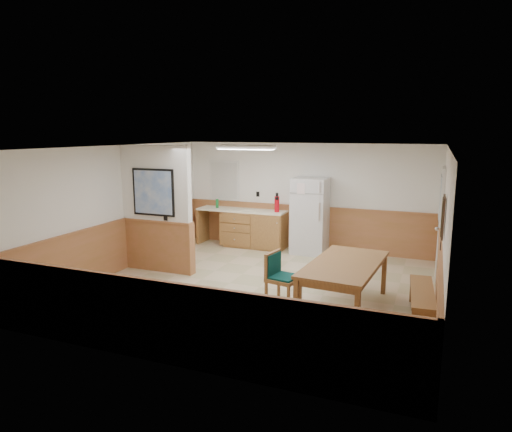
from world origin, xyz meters
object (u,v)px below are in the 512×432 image
at_px(dining_chair, 279,274).
at_px(fire_extinguisher, 277,204).
at_px(refrigerator, 310,216).
at_px(dining_table, 345,268).
at_px(soap_bottle, 217,203).
at_px(dining_bench, 422,297).

height_order(dining_chair, fire_extinguisher, fire_extinguisher).
distance_m(refrigerator, dining_chair, 3.27).
distance_m(dining_table, soap_bottle, 4.89).
distance_m(dining_table, dining_chair, 1.06).
bearing_deg(dining_table, fire_extinguisher, 129.87).
xyz_separation_m(dining_bench, fire_extinguisher, (-3.35, 3.09, 0.76)).
xyz_separation_m(dining_bench, dining_chair, (-2.19, -0.17, 0.15)).
xyz_separation_m(refrigerator, fire_extinguisher, (-0.81, 0.02, 0.23)).
bearing_deg(dining_bench, dining_table, 176.08).
xyz_separation_m(dining_table, soap_bottle, (-3.76, 3.11, 0.35)).
height_order(dining_chair, soap_bottle, soap_bottle).
height_order(dining_table, dining_bench, dining_table).
xyz_separation_m(dining_table, dining_bench, (1.16, -0.00, -0.32)).
distance_m(fire_extinguisher, soap_bottle, 1.57).
height_order(dining_bench, soap_bottle, soap_bottle).
height_order(dining_table, soap_bottle, soap_bottle).
xyz_separation_m(dining_table, dining_chair, (-1.03, -0.17, -0.17)).
relative_size(refrigerator, dining_chair, 2.04).
height_order(refrigerator, dining_chair, refrigerator).
relative_size(dining_table, dining_chair, 2.44).
bearing_deg(fire_extinguisher, dining_bench, -18.70).
bearing_deg(dining_table, dining_bench, 4.52).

